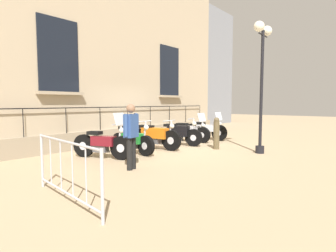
# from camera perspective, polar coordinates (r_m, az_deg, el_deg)

# --- Properties ---
(ground_plane) EXTENTS (60.00, 60.00, 0.00)m
(ground_plane) POSITION_cam_1_polar(r_m,az_deg,el_deg) (10.46, -0.72, -4.32)
(ground_plane) COLOR tan
(building_facade) EXTENTS (0.82, 13.43, 8.16)m
(building_facade) POSITION_cam_1_polar(r_m,az_deg,el_deg) (12.22, -9.84, 15.67)
(building_facade) COLOR tan
(building_facade) RESTS_ON ground_plane
(motorcycle_maroon) EXTENTS (1.91, 0.88, 1.37)m
(motorcycle_maroon) POSITION_cam_1_polar(r_m,az_deg,el_deg) (8.49, -13.21, -3.57)
(motorcycle_maroon) COLOR black
(motorcycle_maroon) RESTS_ON ground_plane
(motorcycle_green) EXTENTS (1.93, 0.69, 1.10)m
(motorcycle_green) POSITION_cam_1_polar(r_m,az_deg,el_deg) (9.12, -7.35, -3.04)
(motorcycle_green) COLOR black
(motorcycle_green) RESTS_ON ground_plane
(motorcycle_orange) EXTENTS (2.21, 0.74, 1.06)m
(motorcycle_orange) POSITION_cam_1_polar(r_m,az_deg,el_deg) (9.97, -2.91, -2.08)
(motorcycle_orange) COLOR black
(motorcycle_orange) RESTS_ON ground_plane
(motorcycle_black) EXTENTS (1.99, 0.78, 1.07)m
(motorcycle_black) POSITION_cam_1_polar(r_m,az_deg,el_deg) (10.82, 1.97, -1.59)
(motorcycle_black) COLOR black
(motorcycle_black) RESTS_ON ground_plane
(motorcycle_silver) EXTENTS (2.02, 0.68, 1.24)m
(motorcycle_silver) POSITION_cam_1_polar(r_m,az_deg,el_deg) (11.86, 4.28, -1.21)
(motorcycle_silver) COLOR black
(motorcycle_silver) RESTS_ON ground_plane
(motorcycle_white) EXTENTS (2.09, 0.61, 1.25)m
(motorcycle_white) POSITION_cam_1_polar(r_m,az_deg,el_deg) (12.61, 7.75, -0.86)
(motorcycle_white) COLOR black
(motorcycle_white) RESTS_ON ground_plane
(lamppost) EXTENTS (0.33, 1.03, 4.17)m
(lamppost) POSITION_cam_1_polar(r_m,az_deg,el_deg) (9.60, 18.76, 11.43)
(lamppost) COLOR black
(lamppost) RESTS_ON ground_plane
(crowd_barrier) EXTENTS (2.37, 0.40, 1.05)m
(crowd_barrier) POSITION_cam_1_polar(r_m,az_deg,el_deg) (4.94, -20.14, -8.26)
(crowd_barrier) COLOR #B7B7BF
(crowd_barrier) RESTS_ON ground_plane
(bollard) EXTENTS (0.22, 0.22, 1.14)m
(bollard) POSITION_cam_1_polar(r_m,az_deg,el_deg) (10.06, 9.92, -1.46)
(bollard) COLOR brown
(bollard) RESTS_ON ground_plane
(pedestrian_standing) EXTENTS (0.29, 0.52, 1.63)m
(pedestrian_standing) POSITION_cam_1_polar(r_m,az_deg,el_deg) (6.90, -7.59, -1.43)
(pedestrian_standing) COLOR black
(pedestrian_standing) RESTS_ON ground_plane
(distant_building) EXTENTS (3.79, 6.15, 8.74)m
(distant_building) POSITION_cam_1_polar(r_m,az_deg,el_deg) (22.47, 5.10, 11.71)
(distant_building) COLOR gray
(distant_building) RESTS_ON ground_plane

